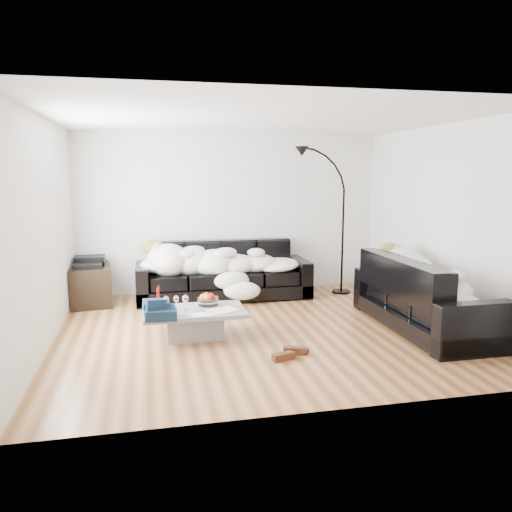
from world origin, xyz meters
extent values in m
plane|color=brown|center=(0.00, 0.00, 0.00)|extent=(5.00, 5.00, 0.00)
cube|color=silver|center=(0.00, 2.25, 1.30)|extent=(5.00, 0.02, 2.60)
cube|color=silver|center=(-2.50, 0.00, 1.30)|extent=(0.02, 4.50, 2.60)
cube|color=silver|center=(2.50, 0.00, 1.30)|extent=(0.02, 4.50, 2.60)
plane|color=white|center=(0.00, 0.00, 2.60)|extent=(5.00, 5.00, 0.00)
cube|color=black|center=(-0.22, 1.73, 0.44)|extent=(2.70, 0.93, 0.88)
cube|color=black|center=(2.06, -0.37, 0.46)|extent=(0.97, 2.25, 0.91)
ellipsoid|color=#0C4857|center=(2.00, 0.33, 0.72)|extent=(0.42, 0.38, 0.20)
cube|color=#939699|center=(-0.85, -0.13, 0.17)|extent=(1.20, 0.70, 0.35)
cylinder|color=white|center=(-0.66, 0.04, 0.43)|extent=(0.28, 0.28, 0.16)
cylinder|color=white|center=(-1.06, -0.03, 0.43)|extent=(0.07, 0.07, 0.16)
cylinder|color=white|center=(-1.18, -0.09, 0.44)|extent=(0.09, 0.09, 0.17)
cylinder|color=white|center=(-0.95, -0.13, 0.44)|extent=(0.10, 0.10, 0.18)
cylinder|color=maroon|center=(-1.28, 0.06, 0.47)|extent=(0.05, 0.05, 0.23)
cylinder|color=maroon|center=(-1.26, 0.11, 0.48)|extent=(0.05, 0.05, 0.25)
cube|color=silver|center=(-0.53, -0.24, 0.36)|extent=(0.41, 0.37, 0.01)
cube|color=silver|center=(-0.78, -0.38, 0.36)|extent=(0.27, 0.20, 0.01)
cube|color=black|center=(-2.24, 1.80, 0.29)|extent=(0.68, 0.92, 0.59)
cube|color=black|center=(-2.24, 1.80, 0.65)|extent=(0.45, 0.35, 0.13)
camera|label=1|loc=(-1.36, -5.93, 1.97)|focal=35.00mm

